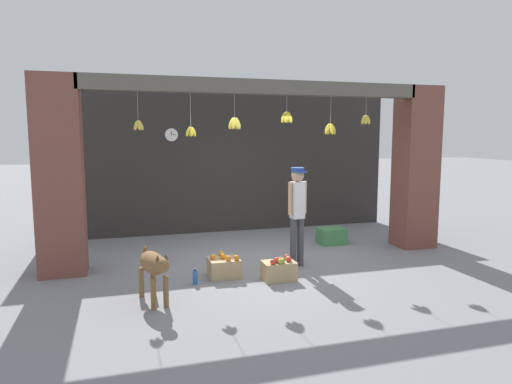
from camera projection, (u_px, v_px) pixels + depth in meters
ground_plane at (263, 262)px, 7.85m from camera, size 60.00×60.00×0.00m
shop_back_wall at (227, 163)px, 10.27m from camera, size 7.71×0.12×3.10m
shop_pillar_left at (59, 176)px, 7.04m from camera, size 0.70×0.60×3.10m
shop_pillar_right at (416, 168)px, 8.85m from camera, size 0.70×0.60×3.10m
storefront_awning at (262, 90)px, 7.61m from camera, size 5.81×0.29×0.95m
dog at (154, 266)px, 5.90m from camera, size 0.43×0.98×0.73m
shopkeeper at (297, 209)px, 7.52m from camera, size 0.34×0.28×1.65m
fruit_crate_oranges at (224, 267)px, 7.06m from camera, size 0.47×0.43×0.36m
fruit_crate_apples at (279, 270)px, 6.89m from camera, size 0.49×0.33×0.36m
produce_box_green at (332, 236)px, 9.20m from camera, size 0.52×0.41×0.32m
water_bottle at (195, 277)px, 6.70m from camera, size 0.07×0.07×0.23m
wall_clock at (171, 135)px, 9.78m from camera, size 0.29×0.03×0.29m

